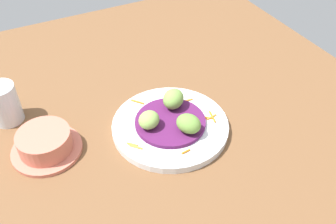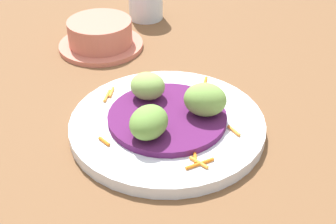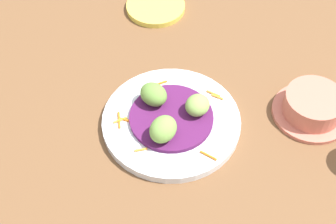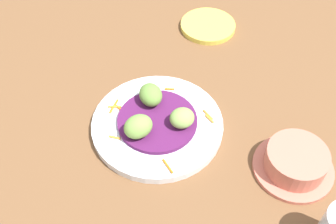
{
  "view_description": "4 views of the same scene",
  "coord_description": "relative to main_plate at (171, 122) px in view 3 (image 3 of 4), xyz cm",
  "views": [
    {
      "loc": [
        23.27,
        55.04,
        57.25
      ],
      "look_at": [
        -2.89,
        3.49,
        5.7
      ],
      "focal_mm": 39.49,
      "sensor_mm": 36.0,
      "label": 1
    },
    {
      "loc": [
        -40.23,
        34.33,
        38.22
      ],
      "look_at": [
        -3.68,
        5.43,
        5.59
      ],
      "focal_mm": 50.1,
      "sensor_mm": 36.0,
      "label": 2
    },
    {
      "loc": [
        -19.58,
        -45.22,
        71.15
      ],
      "look_at": [
        -3.12,
        5.59,
        4.76
      ],
      "focal_mm": 51.73,
      "sensor_mm": 36.0,
      "label": 3
    },
    {
      "loc": [
        6.44,
        -41.87,
        62.29
      ],
      "look_at": [
        -1.0,
        6.65,
        4.71
      ],
      "focal_mm": 43.23,
      "sensor_mm": 36.0,
      "label": 4
    }
  ],
  "objects": [
    {
      "name": "guac_scoop_left",
      "position": [
        -1.94,
        4.24,
        3.49
      ],
      "size": [
        6.21,
        6.63,
        3.67
      ],
      "primitive_type": "ellipsoid",
      "rotation": [
        0.0,
        0.0,
        2.04
      ],
      "color": "olive",
      "rests_on": "cabbage_bed"
    },
    {
      "name": "side_plate_small",
      "position": [
        6.76,
        31.64,
        -0.19
      ],
      "size": [
        12.94,
        12.94,
        1.21
      ],
      "primitive_type": "cylinder",
      "color": "#E0CC4C",
      "rests_on": "table_surface"
    },
    {
      "name": "guac_scoop_center",
      "position": [
        -2.7,
        -3.8,
        3.71
      ],
      "size": [
        6.84,
        6.75,
        4.11
      ],
      "primitive_type": "ellipsoid",
      "rotation": [
        0.0,
        0.0,
        5.42
      ],
      "color": "#759E47",
      "rests_on": "cabbage_bed"
    },
    {
      "name": "carrot_garnish",
      "position": [
        -1.23,
        0.46,
        0.99
      ],
      "size": [
        20.54,
        19.67,
        0.4
      ],
      "color": "orange",
      "rests_on": "main_plate"
    },
    {
      "name": "cabbage_bed",
      "position": [
        0.0,
        0.0,
        1.22
      ],
      "size": [
        14.93,
        14.93,
        0.86
      ],
      "primitive_type": "cylinder",
      "color": "#51194C",
      "rests_on": "main_plate"
    },
    {
      "name": "guac_scoop_right",
      "position": [
        4.64,
        -0.43,
        3.4
      ],
      "size": [
        6.03,
        5.87,
        3.5
      ],
      "primitive_type": "ellipsoid",
      "rotation": [
        0.0,
        0.0,
        2.11
      ],
      "color": "#84A851",
      "rests_on": "cabbage_bed"
    },
    {
      "name": "main_plate",
      "position": [
        0.0,
        0.0,
        0.0
      ],
      "size": [
        24.68,
        24.68,
        1.58
      ],
      "primitive_type": "cylinder",
      "color": "silver",
      "rests_on": "table_surface"
    },
    {
      "name": "table_surface",
      "position": [
        2.75,
        -4.82,
        -1.79
      ],
      "size": [
        110.0,
        110.0,
        2.0
      ],
      "primitive_type": "cube",
      "color": "brown",
      "rests_on": "ground"
    },
    {
      "name": "terracotta_bowl",
      "position": [
        24.91,
        -5.54,
        1.38
      ],
      "size": [
        14.01,
        14.01,
        4.8
      ],
      "color": "#C66B56",
      "rests_on": "table_surface"
    }
  ]
}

